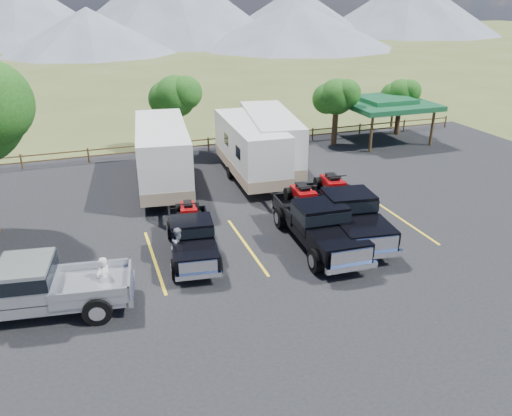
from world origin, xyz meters
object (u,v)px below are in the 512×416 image
object	(u,v)px
rig_center	(317,221)
person_a	(104,280)
rig_right	(345,210)
rig_left	(192,234)
person_b	(179,247)
trailer_right	(270,141)
trailer_center	(251,149)
pickup_silver	(34,287)
trailer_left	(163,156)
pavilion	(385,103)

from	to	relation	value
rig_center	person_a	bearing A→B (deg)	-166.83
rig_right	person_a	world-z (taller)	rig_right
rig_left	rig_right	world-z (taller)	rig_right
rig_center	person_b	size ratio (longest dim) A/B	4.04
rig_left	trailer_right	size ratio (longest dim) A/B	0.56
trailer_center	pickup_silver	distance (m)	15.44
person_b	pickup_silver	bearing A→B (deg)	153.32
rig_left	trailer_left	size ratio (longest dim) A/B	0.55
trailer_right	person_a	distance (m)	15.91
rig_left	rig_right	xyz separation A→B (m)	(7.04, -0.29, 0.21)
pickup_silver	rig_left	bearing A→B (deg)	120.79
rig_left	pickup_silver	size ratio (longest dim) A/B	0.83
rig_right	rig_center	bearing A→B (deg)	-153.19
rig_center	trailer_right	bearing A→B (deg)	83.42
trailer_right	rig_left	bearing A→B (deg)	-117.59
rig_right	person_a	size ratio (longest dim) A/B	3.96
rig_left	trailer_center	size ratio (longest dim) A/B	0.58
trailer_left	rig_center	bearing A→B (deg)	-53.61
pavilion	person_b	xyz separation A→B (m)	(-18.07, -13.72, -1.92)
rig_right	trailer_right	xyz separation A→B (m)	(-0.04, 9.47, 0.73)
pavilion	rig_left	size ratio (longest dim) A/B	1.09
trailer_right	trailer_left	bearing A→B (deg)	-161.62
trailer_left	trailer_right	xyz separation A→B (m)	(6.76, 1.03, -0.05)
trailer_right	person_b	distance (m)	12.68
trailer_center	pavilion	bearing A→B (deg)	24.85
trailer_center	pickup_silver	bearing A→B (deg)	-134.18
rig_left	rig_center	world-z (taller)	rig_center
person_b	trailer_center	bearing A→B (deg)	11.48
trailer_left	person_a	distance (m)	11.45
rig_center	trailer_center	distance (m)	8.94
pavilion	trailer_right	distance (m)	11.05
rig_left	person_a	size ratio (longest dim) A/B	3.19
pickup_silver	trailer_center	bearing A→B (deg)	141.01
pickup_silver	trailer_left	bearing A→B (deg)	157.85
pavilion	person_a	xyz separation A→B (m)	(-21.06, -15.45, -1.86)
person_b	person_a	bearing A→B (deg)	165.62
rig_center	pickup_silver	distance (m)	11.41
trailer_right	pickup_silver	bearing A→B (deg)	-128.23
trailer_left	person_b	bearing A→B (deg)	-89.02
trailer_center	trailer_right	world-z (taller)	trailer_right
pavilion	trailer_left	distance (m)	17.80
rig_center	trailer_center	world-z (taller)	trailer_center
trailer_center	pickup_silver	world-z (taller)	trailer_center
trailer_center	pickup_silver	xyz separation A→B (m)	(-11.28, -10.52, -0.74)
pavilion	rig_center	xyz separation A→B (m)	(-12.02, -13.78, -1.68)
trailer_left	pickup_silver	bearing A→B (deg)	-113.22
trailer_right	person_b	world-z (taller)	trailer_right
rig_right	trailer_right	world-z (taller)	trailer_right
trailer_left	pickup_silver	world-z (taller)	trailer_left
rig_center	person_b	bearing A→B (deg)	-177.79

